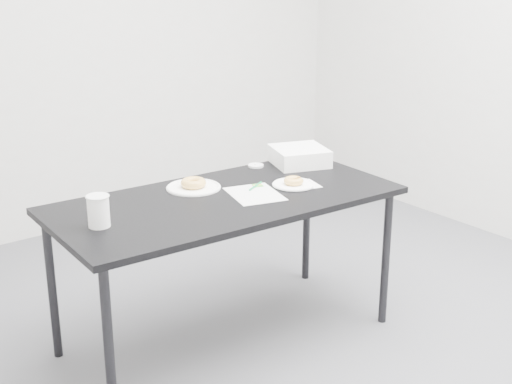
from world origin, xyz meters
TOP-DOWN VIEW (x-y plane):
  - floor at (0.00, 0.00)m, footprint 4.00×4.00m
  - wall_back at (0.00, 2.00)m, footprint 4.00×0.02m
  - table at (-0.18, 0.19)m, footprint 1.60×0.80m
  - scorecard at (-0.05, 0.14)m, footprint 0.28×0.32m
  - logo_patch at (0.04, 0.22)m, footprint 0.05×0.05m
  - pen at (0.02, 0.21)m, footprint 0.12×0.07m
  - napkin at (0.22, 0.11)m, footprint 0.17×0.17m
  - plate_near at (0.18, 0.13)m, footprint 0.20×0.20m
  - donut_near at (0.18, 0.13)m, footprint 0.12×0.12m
  - plate_far at (-0.22, 0.38)m, footprint 0.25×0.25m
  - donut_far at (-0.22, 0.38)m, footprint 0.14×0.14m
  - coffee_cup at (-0.79, 0.19)m, footprint 0.09×0.09m
  - cup_lid at (0.23, 0.49)m, footprint 0.08×0.08m
  - bakery_box at (0.43, 0.38)m, footprint 0.34×0.34m

SIDE VIEW (x-z plane):
  - floor at x=0.00m, z-range 0.00..0.00m
  - table at x=-0.18m, z-range 0.30..1.02m
  - scorecard at x=-0.05m, z-range 0.72..0.72m
  - napkin at x=0.22m, z-range 0.72..0.72m
  - plate_far at x=-0.22m, z-range 0.72..0.72m
  - logo_patch at x=0.04m, z-range 0.72..0.72m
  - plate_near at x=0.18m, z-range 0.72..0.72m
  - cup_lid at x=0.23m, z-range 0.72..0.73m
  - pen at x=0.02m, z-range 0.72..0.73m
  - donut_near at x=0.18m, z-range 0.72..0.76m
  - donut_far at x=-0.22m, z-range 0.72..0.76m
  - bakery_box at x=0.43m, z-range 0.72..0.80m
  - coffee_cup at x=-0.79m, z-range 0.72..0.85m
  - wall_back at x=0.00m, z-range 0.00..2.70m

